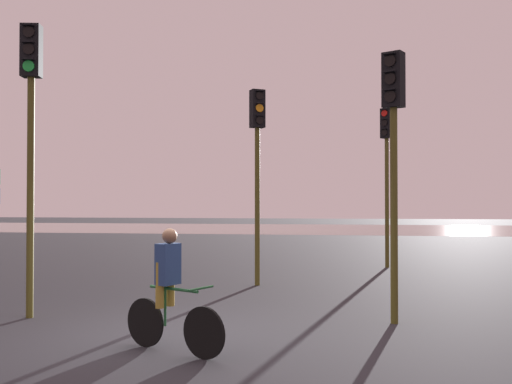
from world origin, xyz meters
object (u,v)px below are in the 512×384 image
traffic_light_far_right (387,157)px  traffic_light_center (257,150)px  traffic_light_near_left (31,116)px  cyclist (170,289)px  traffic_light_near_right (394,135)px

traffic_light_far_right → traffic_light_center: traffic_light_far_right is taller
traffic_light_near_left → cyclist: bearing=138.5°
traffic_light_center → cyclist: 6.55m
traffic_light_far_right → traffic_light_center: size_ratio=1.04×
traffic_light_far_right → cyclist: 11.17m
traffic_light_near_left → traffic_light_center: size_ratio=1.08×
traffic_light_near_left → traffic_light_center: 5.42m
traffic_light_far_right → traffic_light_center: (-3.34, -4.17, -0.10)m
traffic_light_center → cyclist: traffic_light_center is taller
traffic_light_near_left → cyclist: 4.38m
traffic_light_near_left → traffic_light_near_right: (6.09, 0.43, -0.38)m
traffic_light_far_right → traffic_light_near_left: bearing=85.5°
traffic_light_center → traffic_light_near_right: traffic_light_center is taller
traffic_light_far_right → traffic_light_near_left: size_ratio=0.96×
cyclist → traffic_light_near_right: bearing=153.2°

